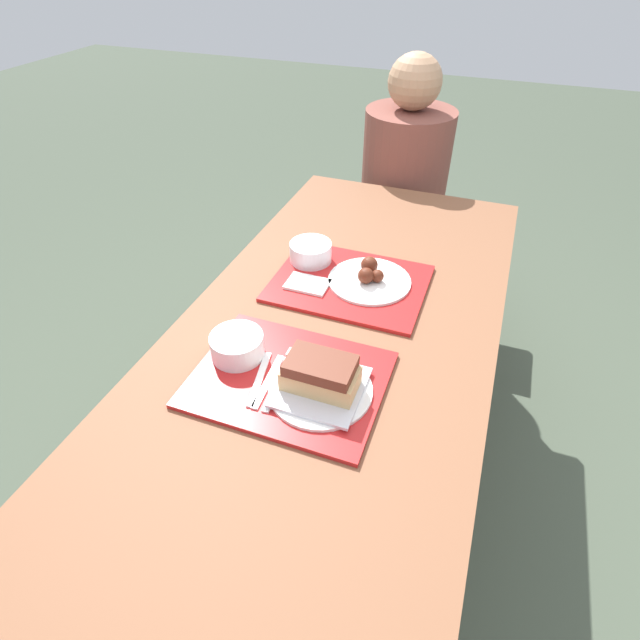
% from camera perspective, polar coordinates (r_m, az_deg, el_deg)
% --- Properties ---
extents(ground_plane, '(12.00, 12.00, 0.00)m').
position_cam_1_polar(ground_plane, '(1.85, 1.26, -18.77)').
color(ground_plane, '#424C3D').
extents(picnic_table, '(0.80, 1.78, 0.74)m').
position_cam_1_polar(picnic_table, '(1.34, 1.64, -4.00)').
color(picnic_table, brown).
rests_on(picnic_table, ground_plane).
extents(picnic_bench_far, '(0.76, 0.28, 0.44)m').
position_cam_1_polar(picnic_bench_far, '(2.39, 10.39, 8.33)').
color(picnic_bench_far, brown).
rests_on(picnic_bench_far, ground_plane).
extents(tray_near, '(0.43, 0.34, 0.01)m').
position_cam_1_polar(tray_near, '(1.15, -3.57, -6.76)').
color(tray_near, red).
rests_on(tray_near, picnic_table).
extents(tray_far, '(0.43, 0.34, 0.01)m').
position_cam_1_polar(tray_far, '(1.44, 3.39, 4.22)').
color(tray_far, red).
rests_on(tray_far, picnic_table).
extents(bowl_coleslaw_near, '(0.13, 0.13, 0.06)m').
position_cam_1_polar(bowl_coleslaw_near, '(1.19, -9.45, -2.79)').
color(bowl_coleslaw_near, silver).
rests_on(bowl_coleslaw_near, tray_near).
extents(brisket_sandwich_plate, '(0.23, 0.23, 0.09)m').
position_cam_1_polar(brisket_sandwich_plate, '(1.09, 0.05, -6.83)').
color(brisket_sandwich_plate, white).
rests_on(brisket_sandwich_plate, tray_near).
extents(plastic_fork_near, '(0.03, 0.17, 0.00)m').
position_cam_1_polar(plastic_fork_near, '(1.13, -5.93, -6.96)').
color(plastic_fork_near, white).
rests_on(plastic_fork_near, tray_near).
extents(plastic_knife_near, '(0.03, 0.17, 0.00)m').
position_cam_1_polar(plastic_knife_near, '(1.13, -4.92, -7.25)').
color(plastic_knife_near, white).
rests_on(plastic_knife_near, tray_near).
extents(plastic_spoon_near, '(0.05, 0.17, 0.00)m').
position_cam_1_polar(plastic_spoon_near, '(1.14, -6.94, -6.67)').
color(plastic_spoon_near, white).
rests_on(plastic_spoon_near, tray_near).
extents(condiment_packet, '(0.04, 0.03, 0.01)m').
position_cam_1_polar(condiment_packet, '(1.20, -2.93, -3.81)').
color(condiment_packet, '#A59E93').
rests_on(condiment_packet, tray_near).
extents(bowl_coleslaw_far, '(0.13, 0.13, 0.06)m').
position_cam_1_polar(bowl_coleslaw_far, '(1.51, -1.08, 7.89)').
color(bowl_coleslaw_far, silver).
rests_on(bowl_coleslaw_far, tray_far).
extents(wings_plate_far, '(0.24, 0.24, 0.06)m').
position_cam_1_polar(wings_plate_far, '(1.43, 5.68, 4.92)').
color(wings_plate_far, white).
rests_on(wings_plate_far, tray_far).
extents(napkin_far, '(0.12, 0.08, 0.01)m').
position_cam_1_polar(napkin_far, '(1.42, -1.43, 4.13)').
color(napkin_far, white).
rests_on(napkin_far, tray_far).
extents(person_seated_across, '(0.37, 0.37, 0.74)m').
position_cam_1_polar(person_seated_across, '(2.23, 9.76, 17.05)').
color(person_seated_across, brown).
rests_on(person_seated_across, picnic_bench_far).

